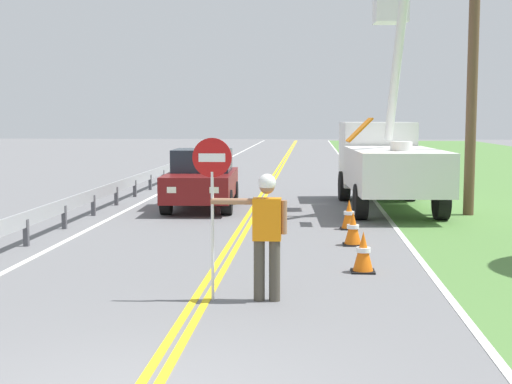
% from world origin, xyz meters
% --- Properties ---
extents(centerline_yellow_left, '(0.11, 110.00, 0.01)m').
position_xyz_m(centerline_yellow_left, '(-0.09, 20.00, 0.01)').
color(centerline_yellow_left, yellow).
rests_on(centerline_yellow_left, ground).
extents(centerline_yellow_right, '(0.11, 110.00, 0.01)m').
position_xyz_m(centerline_yellow_right, '(0.09, 20.00, 0.01)').
color(centerline_yellow_right, yellow).
rests_on(centerline_yellow_right, ground).
extents(edge_line_right, '(0.12, 110.00, 0.01)m').
position_xyz_m(edge_line_right, '(3.60, 20.00, 0.01)').
color(edge_line_right, silver).
rests_on(edge_line_right, ground).
extents(edge_line_left, '(0.12, 110.00, 0.01)m').
position_xyz_m(edge_line_left, '(-3.60, 20.00, 0.01)').
color(edge_line_left, silver).
rests_on(edge_line_left, ground).
extents(flagger_worker, '(1.09, 0.25, 1.83)m').
position_xyz_m(flagger_worker, '(0.94, 4.07, 1.05)').
color(flagger_worker, '#474238').
rests_on(flagger_worker, ground).
extents(stop_sign_paddle, '(0.56, 0.04, 2.33)m').
position_xyz_m(stop_sign_paddle, '(0.17, 4.07, 1.71)').
color(stop_sign_paddle, silver).
rests_on(stop_sign_paddle, ground).
extents(utility_bucket_truck, '(2.67, 6.91, 6.04)m').
position_xyz_m(utility_bucket_truck, '(3.76, 15.00, 1.43)').
color(utility_bucket_truck, white).
rests_on(utility_bucket_truck, ground).
extents(oncoming_sedan_nearest, '(2.05, 4.17, 1.70)m').
position_xyz_m(oncoming_sedan_nearest, '(-1.53, 14.34, 0.83)').
color(oncoming_sedan_nearest, maroon).
rests_on(oncoming_sedan_nearest, ground).
extents(utility_pole_near, '(1.80, 0.28, 8.12)m').
position_xyz_m(utility_pole_near, '(5.82, 13.55, 4.24)').
color(utility_pole_near, brown).
rests_on(utility_pole_near, ground).
extents(traffic_cone_lead, '(0.40, 0.40, 0.70)m').
position_xyz_m(traffic_cone_lead, '(2.47, 6.09, 0.34)').
color(traffic_cone_lead, orange).
rests_on(traffic_cone_lead, ground).
extents(traffic_cone_mid, '(0.40, 0.40, 0.70)m').
position_xyz_m(traffic_cone_mid, '(2.45, 8.68, 0.34)').
color(traffic_cone_mid, orange).
rests_on(traffic_cone_mid, ground).
extents(traffic_cone_tail, '(0.40, 0.40, 0.70)m').
position_xyz_m(traffic_cone_tail, '(2.48, 10.81, 0.34)').
color(traffic_cone_tail, orange).
rests_on(traffic_cone_tail, ground).
extents(guardrail_left_shoulder, '(0.10, 32.00, 0.71)m').
position_xyz_m(guardrail_left_shoulder, '(-4.20, 16.07, 0.52)').
color(guardrail_left_shoulder, '#9EA0A3').
rests_on(guardrail_left_shoulder, ground).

